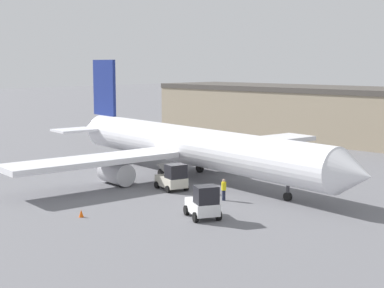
{
  "coord_description": "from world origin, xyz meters",
  "views": [
    {
      "loc": [
        39.09,
        -39.74,
        10.93
      ],
      "look_at": [
        0.0,
        0.0,
        3.29
      ],
      "focal_mm": 55.0,
      "sensor_mm": 36.0,
      "label": 1
    }
  ],
  "objects_px": {
    "safety_cone_near": "(81,213)",
    "ground_crew_worker": "(224,189)",
    "airplane": "(185,145)",
    "baggage_tug": "(204,203)",
    "belt_loader_truck": "(173,178)"
  },
  "relations": [
    {
      "from": "safety_cone_near",
      "to": "belt_loader_truck",
      "type": "bearing_deg",
      "value": 100.17
    },
    {
      "from": "airplane",
      "to": "baggage_tug",
      "type": "height_order",
      "value": "airplane"
    },
    {
      "from": "airplane",
      "to": "baggage_tug",
      "type": "distance_m",
      "value": 16.03
    },
    {
      "from": "airplane",
      "to": "belt_loader_truck",
      "type": "distance_m",
      "value": 6.67
    },
    {
      "from": "airplane",
      "to": "ground_crew_worker",
      "type": "distance_m",
      "value": 10.95
    },
    {
      "from": "belt_loader_truck",
      "to": "safety_cone_near",
      "type": "bearing_deg",
      "value": -64.21
    },
    {
      "from": "ground_crew_worker",
      "to": "baggage_tug",
      "type": "relative_size",
      "value": 0.51
    },
    {
      "from": "airplane",
      "to": "baggage_tug",
      "type": "bearing_deg",
      "value": -33.27
    },
    {
      "from": "ground_crew_worker",
      "to": "baggage_tug",
      "type": "height_order",
      "value": "baggage_tug"
    },
    {
      "from": "safety_cone_near",
      "to": "ground_crew_worker",
      "type": "bearing_deg",
      "value": 70.85
    },
    {
      "from": "belt_loader_truck",
      "to": "ground_crew_worker",
      "type": "bearing_deg",
      "value": 17.05
    },
    {
      "from": "belt_loader_truck",
      "to": "airplane",
      "type": "bearing_deg",
      "value": 140.68
    },
    {
      "from": "airplane",
      "to": "ground_crew_worker",
      "type": "relative_size",
      "value": 23.55
    },
    {
      "from": "baggage_tug",
      "to": "belt_loader_truck",
      "type": "distance_m",
      "value": 9.89
    },
    {
      "from": "belt_loader_truck",
      "to": "safety_cone_near",
      "type": "xyz_separation_m",
      "value": [
        1.96,
        -10.94,
        -0.81
      ]
    }
  ]
}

